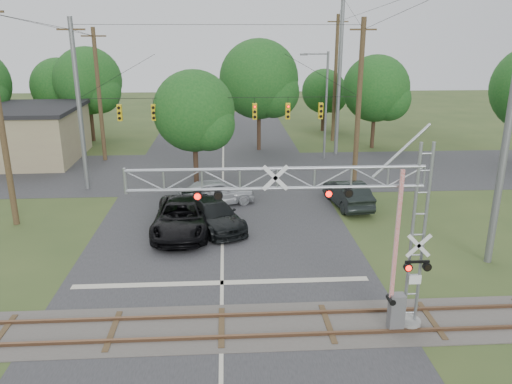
{
  "coord_description": "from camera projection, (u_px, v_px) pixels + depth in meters",
  "views": [
    {
      "loc": [
        0.31,
        -14.19,
        10.5
      ],
      "look_at": [
        1.62,
        7.5,
        3.54
      ],
      "focal_mm": 35.0,
      "sensor_mm": 36.0,
      "label": 1
    }
  ],
  "objects": [
    {
      "name": "sedan_silver",
      "position": [
        216.0,
        192.0,
        31.77
      ],
      "size": [
        5.19,
        3.18,
        1.65
      ],
      "primitive_type": "imported",
      "rotation": [
        0.0,
        0.0,
        1.84
      ],
      "color": "#ADB0B5",
      "rests_on": "ground"
    },
    {
      "name": "road_cross",
      "position": [
        223.0,
        171.0,
        39.49
      ],
      "size": [
        90.0,
        12.0,
        0.02
      ],
      "primitive_type": "cube",
      "color": "#2C2B2E",
      "rests_on": "ground"
    },
    {
      "name": "treeline",
      "position": [
        223.0,
        87.0,
        44.93
      ],
      "size": [
        54.35,
        24.77,
        10.07
      ],
      "color": "#372519",
      "rests_on": "ground"
    },
    {
      "name": "pickup_black",
      "position": [
        182.0,
        217.0,
        27.25
      ],
      "size": [
        2.93,
        6.34,
        1.76
      ],
      "primitive_type": "imported",
      "rotation": [
        0.0,
        0.0,
        0.0
      ],
      "color": "black",
      "rests_on": "ground"
    },
    {
      "name": "suv_dark",
      "position": [
        348.0,
        193.0,
        31.47
      ],
      "size": [
        2.33,
        5.2,
        1.66
      ],
      "primitive_type": "imported",
      "rotation": [
        0.0,
        0.0,
        3.26
      ],
      "color": "black",
      "rests_on": "ground"
    },
    {
      "name": "road_main",
      "position": [
        222.0,
        242.0,
        26.18
      ],
      "size": [
        14.0,
        90.0,
        0.02
      ],
      "primitive_type": "cube",
      "color": "#2C2B2E",
      "rests_on": "ground"
    },
    {
      "name": "utility_poles",
      "position": [
        265.0,
        90.0,
        35.97
      ],
      "size": [
        26.6,
        28.6,
        14.27
      ],
      "color": "#3E2E1C",
      "rests_on": "ground"
    },
    {
      "name": "traffic_signal_span",
      "position": [
        234.0,
        107.0,
        34.01
      ],
      "size": [
        19.34,
        0.36,
        11.5
      ],
      "color": "slate",
      "rests_on": "ground"
    },
    {
      "name": "ground",
      "position": [
        221.0,
        362.0,
        16.67
      ],
      "size": [
        160.0,
        160.0,
        0.0
      ],
      "primitive_type": "plane",
      "color": "#334620",
      "rests_on": "ground"
    },
    {
      "name": "car_dark",
      "position": [
        214.0,
        214.0,
        27.94
      ],
      "size": [
        4.23,
        5.82,
        1.57
      ],
      "primitive_type": "imported",
      "rotation": [
        0.0,
        0.0,
        0.43
      ],
      "color": "black",
      "rests_on": "ground"
    },
    {
      "name": "railroad_track",
      "position": [
        222.0,
        327.0,
        18.57
      ],
      "size": [
        90.0,
        3.2,
        0.17
      ],
      "color": "#45403C",
      "rests_on": "ground"
    },
    {
      "name": "streetlight",
      "position": [
        324.0,
        100.0,
        41.96
      ],
      "size": [
        2.41,
        0.25,
        9.05
      ],
      "color": "slate",
      "rests_on": "ground"
    },
    {
      "name": "crossing_gantry",
      "position": [
        333.0,
        220.0,
        17.13
      ],
      "size": [
        10.54,
        0.9,
        7.04
      ],
      "color": "gray",
      "rests_on": "ground"
    }
  ]
}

